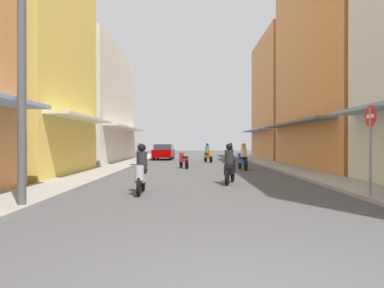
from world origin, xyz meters
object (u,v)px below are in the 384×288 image
Objects in this scene: motorbike_silver at (142,171)px; motorbike_red at (185,160)px; parked_car at (165,152)px; utility_pole at (23,78)px; motorbike_green at (232,153)px; motorbike_black at (231,166)px; motorbike_orange at (209,154)px; street_sign_no_entry at (372,139)px; pedestrian_crossing at (140,152)px; motorbike_blue at (244,158)px.

motorbike_red is at bearing 84.34° from motorbike_silver.
utility_pole reaches higher than parked_car.
utility_pole is (-7.56, -22.84, 2.46)m from motorbike_green.
utility_pole reaches higher than motorbike_black.
parked_car is at bearing 130.77° from motorbike_orange.
motorbike_black is at bearing 130.34° from street_sign_no_entry.
pedestrian_crossing reaches higher than motorbike_black.
pedestrian_crossing is at bearing 110.93° from motorbike_black.
motorbike_black is (0.19, -14.80, 0.00)m from motorbike_orange.
motorbike_red is at bearing -113.42° from motorbike_green.
motorbike_silver reaches higher than motorbike_red.
utility_pole is at bearing -132.83° from motorbike_silver.
pedestrian_crossing is at bearing 115.70° from street_sign_no_entry.
motorbike_orange is 5.65m from pedestrian_crossing.
motorbike_black and motorbike_silver have the same top height.
utility_pole is at bearing -93.39° from parked_car.
street_sign_no_entry is (5.48, -12.40, 1.21)m from motorbike_red.
motorbike_blue and motorbike_black have the same top height.
pedestrian_crossing reaches higher than motorbike_blue.
motorbike_blue is 0.68× the size of street_sign_no_entry.
street_sign_no_entry is at bearing -12.30° from motorbike_silver.
motorbike_orange is at bearing 74.24° from motorbike_red.
motorbike_green is 1.08× the size of pedestrian_crossing.
motorbike_green reaches higher than parked_car.
motorbike_green and motorbike_orange have the same top height.
motorbike_black is at bearing 40.48° from motorbike_silver.
motorbike_black is 0.97× the size of motorbike_silver.
utility_pole is (-5.41, -20.14, 2.46)m from motorbike_orange.
motorbike_blue is 14.46m from utility_pole.
street_sign_no_entry is (1.50, -21.57, 1.01)m from motorbike_green.
parked_car is 24.68m from street_sign_no_entry.
motorbike_green is at bearing 51.47° from motorbike_orange.
motorbike_green is at bearing 75.90° from motorbike_silver.
motorbike_green is 0.43× the size of parked_car.
motorbike_silver is 6.79m from street_sign_no_entry.
utility_pole is at bearing -89.39° from pedestrian_crossing.
motorbike_red is (-3.97, -9.17, -0.20)m from motorbike_green.
motorbike_green is at bearing 16.28° from pedestrian_crossing.
motorbike_orange is 1.00× the size of motorbike_red.
street_sign_no_entry reaches higher than motorbike_silver.
motorbike_green and motorbike_black have the same top height.
street_sign_no_entry is at bearing -72.05° from parked_car.
street_sign_no_entry is at bearing -66.17° from motorbike_red.
pedestrian_crossing is (-7.33, 8.21, 0.12)m from motorbike_blue.
motorbike_blue is at bearing 77.83° from motorbike_black.
motorbike_silver is (-4.61, -9.65, 0.00)m from motorbike_blue.
motorbike_black is 0.42× the size of parked_car.
motorbike_silver is at bearing -99.49° from motorbike_orange.
motorbike_black reaches higher than parked_car.
pedestrian_crossing is at bearing 98.66° from motorbike_silver.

